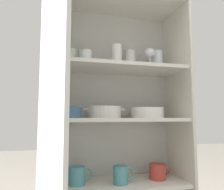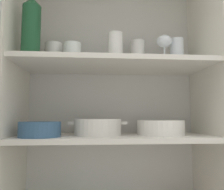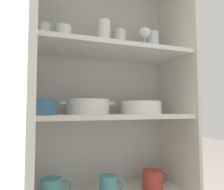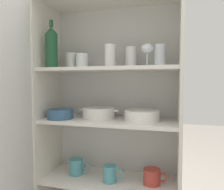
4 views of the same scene
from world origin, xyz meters
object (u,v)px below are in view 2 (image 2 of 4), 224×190
object	(u,v)px
plate_stack_white	(160,128)
casserole_dish	(98,127)
wine_bottle	(31,26)
mixing_bowl_large	(40,129)

from	to	relation	value
plate_stack_white	casserole_dish	xyz separation A→B (m)	(-0.27, 0.01, 0.00)
plate_stack_white	casserole_dish	bearing A→B (deg)	177.52
wine_bottle	mixing_bowl_large	bearing A→B (deg)	21.48
mixing_bowl_large	casserole_dish	distance (m)	0.24
mixing_bowl_large	casserole_dish	size ratio (longest dim) A/B	0.63
wine_bottle	plate_stack_white	world-z (taller)	wine_bottle
mixing_bowl_large	casserole_dish	world-z (taller)	casserole_dish
plate_stack_white	casserole_dish	distance (m)	0.27
plate_stack_white	casserole_dish	world-z (taller)	casserole_dish
wine_bottle	plate_stack_white	bearing A→B (deg)	8.54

